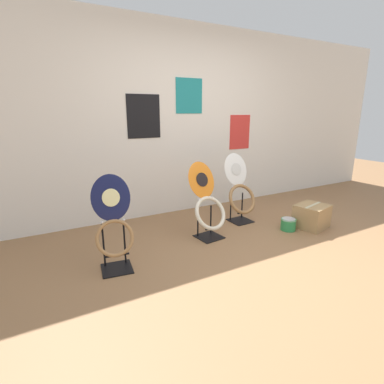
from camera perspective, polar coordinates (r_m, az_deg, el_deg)
The scene contains 7 objects.
ground_plane at distance 3.10m, azimuth 17.22°, elevation -13.31°, with size 14.00×14.00×0.00m, color #8E6642.
wall_back at distance 4.37m, azimuth -1.10°, elevation 13.28°, with size 8.00×0.07×2.60m.
toilet_seat_display_white_plain at distance 4.03m, azimuth 9.12°, elevation 0.11°, with size 0.42×0.37×0.90m.
toilet_seat_display_navy_moon at distance 2.85m, azimuth -14.77°, elevation -5.73°, with size 0.38×0.34×0.89m.
toilet_seat_display_orange_sun at distance 3.48m, azimuth 2.99°, elevation -2.47°, with size 0.44×0.44×0.88m.
paint_can at distance 3.95m, azimuth 17.87°, elevation -5.80°, with size 0.19×0.19×0.15m.
storage_box at distance 4.13m, azimuth 21.82°, elevation -4.28°, with size 0.46×0.42×0.30m.
Camera 1 is at (-2.04, -1.84, 1.45)m, focal length 28.00 mm.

